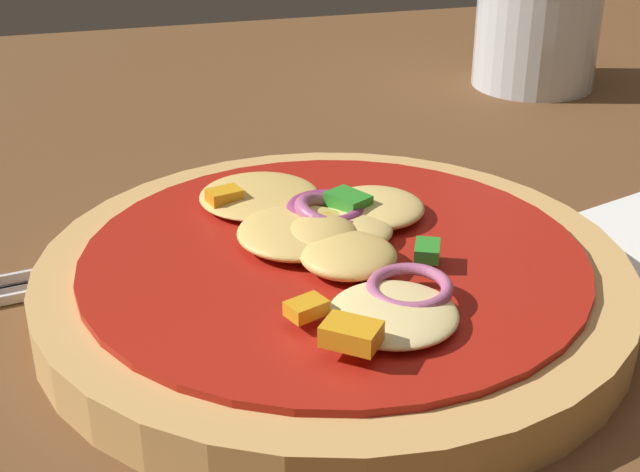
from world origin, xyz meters
The scene contains 3 objects.
dining_table centered at (0.00, 0.00, 0.02)m, with size 1.17×0.85×0.04m.
pizza centered at (-0.04, -0.04, 0.05)m, with size 0.23×0.23×0.04m.
beer_glass centered at (0.16, 0.20, 0.09)m, with size 0.08×0.08×0.12m.
Camera 1 is at (-0.13, -0.34, 0.22)m, focal length 51.75 mm.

